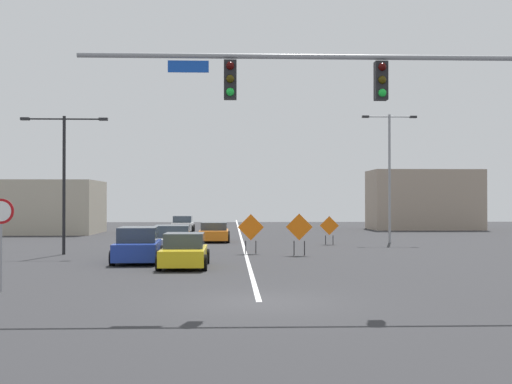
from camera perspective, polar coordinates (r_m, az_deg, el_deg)
The scene contains 16 objects.
ground at distance 18.51m, azimuth 0.27°, elevation -9.20°, with size 136.55×136.55×0.00m, color #2D2D30.
road_centre_stripe at distance 56.30m, azimuth -1.35°, elevation -3.50°, with size 0.16×75.86×0.01m.
traffic_signal_assembly at distance 18.93m, azimuth 10.59°, elevation 7.26°, with size 12.39×0.44×7.26m.
stop_sign at distance 21.78m, azimuth -20.58°, elevation -2.70°, with size 0.76×0.07×2.79m.
street_lamp_near_right at distance 35.81m, azimuth -15.78°, elevation 1.81°, with size 4.38×0.24×7.02m.
street_lamp_near_left at distance 44.99m, azimuth 11.12°, elevation 2.08°, with size 3.57×0.24×8.33m.
construction_sign_median_near at distance 42.59m, azimuth 6.16°, elevation -2.92°, with size 1.18×0.20×1.76m.
construction_sign_left_lane at distance 35.01m, azimuth -0.44°, elevation -3.11°, with size 1.35×0.19×2.04m.
construction_sign_right_lane at distance 33.95m, azimuth 3.64°, elevation -3.10°, with size 1.33×0.23×2.08m.
car_orange_approaching at distance 45.39m, azimuth -3.54°, elevation -3.40°, with size 2.10×4.22×1.28m.
car_silver_near at distance 35.22m, azimuth -7.06°, elevation -4.07°, with size 2.26×4.53×1.46m.
car_yellow_mid at distance 28.18m, azimuth -6.04°, elevation -4.99°, with size 1.99×4.24×1.39m.
car_blue_far at distance 30.71m, azimuth -9.87°, elevation -4.46°, with size 2.24×4.46×1.55m.
car_white_distant at distance 59.17m, azimuth -6.16°, elevation -2.73°, with size 1.95×3.82×1.40m.
roadside_building_east at distance 66.46m, azimuth 13.87°, elevation -0.64°, with size 10.14×5.48×5.60m.
roadside_building_west at distance 59.29m, azimuth -17.60°, elevation -1.21°, with size 9.57×7.54×4.38m.
Camera 1 is at (-0.77, -18.30, 2.73)m, focal length 47.75 mm.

